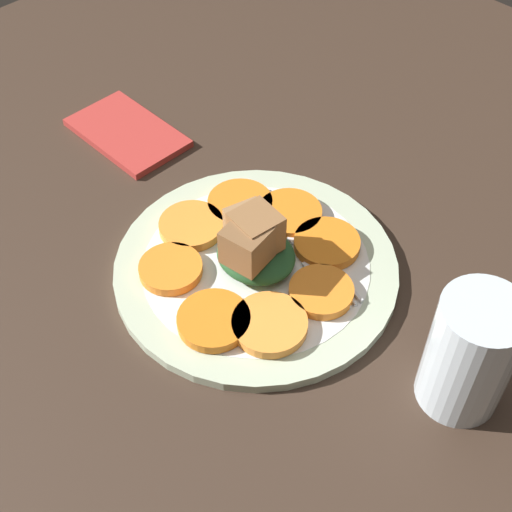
{
  "coord_description": "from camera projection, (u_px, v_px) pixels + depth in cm",
  "views": [
    {
      "loc": [
        -31.21,
        30.9,
        52.69
      ],
      "look_at": [
        0.0,
        0.0,
        4.1
      ],
      "focal_mm": 50.0,
      "sensor_mm": 36.0,
      "label": 1
    }
  ],
  "objects": [
    {
      "name": "carrot_slice_2",
      "position": [
        171.0,
        269.0,
        0.65
      ],
      "size": [
        5.87,
        5.87,
        0.95
      ],
      "primitive_type": "cylinder",
      "color": "orange",
      "rests_on": "plate"
    },
    {
      "name": "carrot_slice_3",
      "position": [
        214.0,
        320.0,
        0.61
      ],
      "size": [
        6.39,
        6.39,
        0.95
      ],
      "primitive_type": "cylinder",
      "color": "orange",
      "rests_on": "plate"
    },
    {
      "name": "carrot_slice_5",
      "position": [
        321.0,
        292.0,
        0.63
      ],
      "size": [
        5.83,
        5.83,
        0.95
      ],
      "primitive_type": "cylinder",
      "color": "orange",
      "rests_on": "plate"
    },
    {
      "name": "center_pile",
      "position": [
        254.0,
        244.0,
        0.64
      ],
      "size": [
        7.61,
        7.17,
        6.16
      ],
      "color": "#235128",
      "rests_on": "plate"
    },
    {
      "name": "table_slab",
      "position": [
        256.0,
        278.0,
        0.68
      ],
      "size": [
        120.0,
        120.0,
        2.0
      ],
      "primitive_type": "cube",
      "color": "#38281E",
      "rests_on": "ground"
    },
    {
      "name": "napkin",
      "position": [
        127.0,
        133.0,
        0.8
      ],
      "size": [
        13.45,
        8.07,
        0.8
      ],
      "color": "#B2332D",
      "rests_on": "table_slab"
    },
    {
      "name": "carrot_slice_1",
      "position": [
        191.0,
        226.0,
        0.69
      ],
      "size": [
        6.28,
        6.28,
        0.95
      ],
      "primitive_type": "cylinder",
      "color": "orange",
      "rests_on": "plate"
    },
    {
      "name": "carrot_slice_0",
      "position": [
        240.0,
        204.0,
        0.71
      ],
      "size": [
        6.48,
        6.48,
        0.95
      ],
      "primitive_type": "cylinder",
      "color": "orange",
      "rests_on": "plate"
    },
    {
      "name": "carrot_slice_7",
      "position": [
        290.0,
        213.0,
        0.7
      ],
      "size": [
        6.37,
        6.37,
        0.95
      ],
      "primitive_type": "cylinder",
      "color": "orange",
      "rests_on": "plate"
    },
    {
      "name": "water_glass",
      "position": [
        470.0,
        354.0,
        0.54
      ],
      "size": [
        6.7,
        6.7,
        11.01
      ],
      "color": "silver",
      "rests_on": "table_slab"
    },
    {
      "name": "plate",
      "position": [
        256.0,
        267.0,
        0.67
      ],
      "size": [
        26.52,
        26.52,
        1.05
      ],
      "color": "beige",
      "rests_on": "table_slab"
    },
    {
      "name": "carrot_slice_6",
      "position": [
        327.0,
        243.0,
        0.67
      ],
      "size": [
        6.3,
        6.3,
        0.95
      ],
      "primitive_type": "cylinder",
      "color": "orange",
      "rests_on": "plate"
    },
    {
      "name": "fork",
      "position": [
        297.0,
        242.0,
        0.68
      ],
      "size": [
        18.83,
        6.22,
        0.4
      ],
      "rotation": [
        0.0,
        0.0,
        -0.24
      ],
      "color": "silver",
      "rests_on": "plate"
    },
    {
      "name": "carrot_slice_4",
      "position": [
        270.0,
        324.0,
        0.61
      ],
      "size": [
        6.59,
        6.59,
        0.95
      ],
      "primitive_type": "cylinder",
      "color": "orange",
      "rests_on": "plate"
    }
  ]
}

